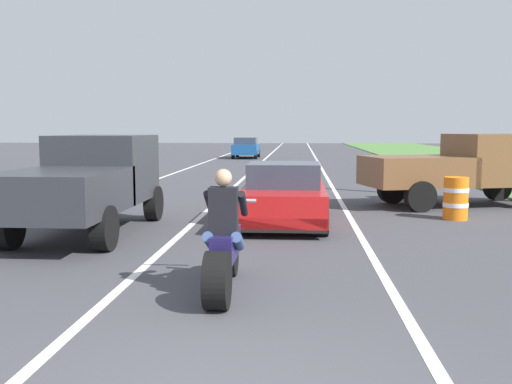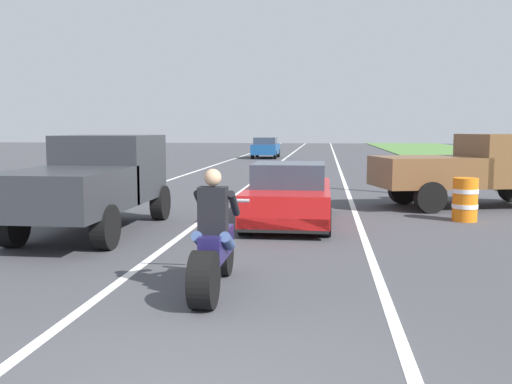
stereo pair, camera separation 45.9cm
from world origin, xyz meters
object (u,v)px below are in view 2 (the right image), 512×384
object	(u,v)px
construction_barrel_mid	(437,184)
distant_car_far_ahead	(266,147)
pickup_truck_left_lane_dark_grey	(94,179)
construction_barrel_nearest	(465,199)
sports_car_red	(289,195)
motorcycle_with_rider	(213,249)
pickup_truck_right_shoulder_brown	(473,166)

from	to	relation	value
construction_barrel_mid	distant_car_far_ahead	xyz separation A→B (m)	(-7.55, 23.87, 0.27)
pickup_truck_left_lane_dark_grey	distant_car_far_ahead	bearing A→B (deg)	89.20
construction_barrel_nearest	sports_car_red	bearing A→B (deg)	-169.10
sports_car_red	construction_barrel_nearest	size ratio (longest dim) A/B	4.30
sports_car_red	construction_barrel_mid	world-z (taller)	sports_car_red
construction_barrel_nearest	distant_car_far_ahead	bearing A→B (deg)	105.22
construction_barrel_nearest	distant_car_far_ahead	xyz separation A→B (m)	(-7.49, 27.51, 0.27)
pickup_truck_left_lane_dark_grey	construction_barrel_mid	distance (m)	10.00
construction_barrel_mid	distant_car_far_ahead	bearing A→B (deg)	107.55
sports_car_red	construction_barrel_nearest	distance (m)	4.08
sports_car_red	distant_car_far_ahead	distance (m)	28.50
pickup_truck_left_lane_dark_grey	distant_car_far_ahead	xyz separation A→B (m)	(0.42, 29.89, -0.33)
pickup_truck_left_lane_dark_grey	construction_barrel_mid	bearing A→B (deg)	37.05
motorcycle_with_rider	distant_car_far_ahead	distance (m)	34.05
motorcycle_with_rider	construction_barrel_nearest	bearing A→B (deg)	54.24
pickup_truck_right_shoulder_brown	distant_car_far_ahead	xyz separation A→B (m)	(-8.26, 25.06, -0.33)
sports_car_red	distant_car_far_ahead	world-z (taller)	distant_car_far_ahead
pickup_truck_right_shoulder_brown	construction_barrel_mid	bearing A→B (deg)	120.98
motorcycle_with_rider	construction_barrel_mid	xyz separation A→B (m)	(4.69, 10.06, -0.09)
motorcycle_with_rider	sports_car_red	distance (m)	5.68
motorcycle_with_rider	construction_barrel_nearest	size ratio (longest dim) A/B	2.21
sports_car_red	construction_barrel_mid	distance (m)	6.00
pickup_truck_right_shoulder_brown	sports_car_red	bearing A→B (deg)	-145.94
motorcycle_with_rider	sports_car_red	world-z (taller)	motorcycle_with_rider
pickup_truck_left_lane_dark_grey	distant_car_far_ahead	size ratio (longest dim) A/B	1.20
pickup_truck_left_lane_dark_grey	pickup_truck_right_shoulder_brown	size ratio (longest dim) A/B	0.93
construction_barrel_mid	pickup_truck_right_shoulder_brown	bearing A→B (deg)	-59.02
motorcycle_with_rider	pickup_truck_left_lane_dark_grey	world-z (taller)	pickup_truck_left_lane_dark_grey
pickup_truck_left_lane_dark_grey	construction_barrel_nearest	xyz separation A→B (m)	(7.90, 2.37, -0.60)
sports_car_red	construction_barrel_nearest	xyz separation A→B (m)	(4.00, 0.77, -0.13)
motorcycle_with_rider	construction_barrel_mid	size ratio (longest dim) A/B	2.21
sports_car_red	pickup_truck_right_shoulder_brown	distance (m)	5.78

